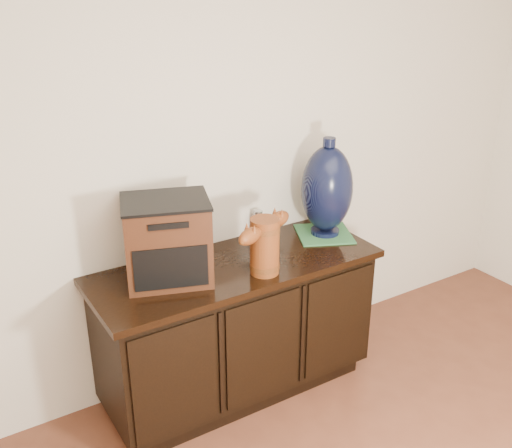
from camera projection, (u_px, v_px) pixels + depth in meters
sideboard at (237, 327)px, 3.11m from camera, size 1.46×0.56×0.75m
terracotta_vessel at (265, 243)px, 2.81m from camera, size 0.39×0.22×0.28m
tv_radio at (167, 240)px, 2.74m from camera, size 0.47×0.43×0.40m
green_mat at (324, 234)px, 3.28m from camera, size 0.38×0.38×0.01m
lamp_base at (327, 189)px, 3.18m from camera, size 0.37×0.37×0.54m
spray_can at (258, 224)px, 3.23m from camera, size 0.05×0.05×0.15m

